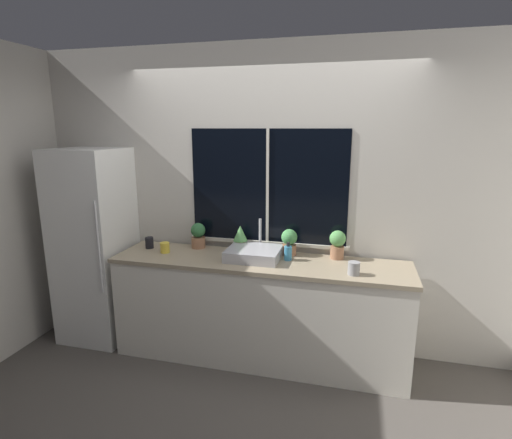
% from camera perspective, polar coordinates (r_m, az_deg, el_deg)
% --- Properties ---
extents(ground_plane, '(14.00, 14.00, 0.00)m').
position_cam_1_polar(ground_plane, '(3.53, -0.78, -21.28)').
color(ground_plane, '#4C4742').
extents(wall_back, '(8.00, 0.09, 2.70)m').
position_cam_1_polar(wall_back, '(3.59, 1.79, 2.74)').
color(wall_back, '#BCB7AD').
rests_on(wall_back, ground_plane).
extents(wall_left, '(0.06, 7.00, 2.70)m').
position_cam_1_polar(wall_left, '(5.27, -19.93, 5.26)').
color(wall_left, '#BCB7AD').
rests_on(wall_left, ground_plane).
extents(wall_right, '(0.06, 7.00, 2.70)m').
position_cam_1_polar(wall_right, '(4.59, 32.20, 2.98)').
color(wall_right, '#BCB7AD').
rests_on(wall_right, ground_plane).
extents(counter, '(2.51, 0.59, 0.90)m').
position_cam_1_polar(counter, '(3.54, 0.41, -12.73)').
color(counter, silver).
rests_on(counter, ground_plane).
extents(refrigerator, '(0.60, 0.67, 1.81)m').
position_cam_1_polar(refrigerator, '(4.08, -21.82, -3.37)').
color(refrigerator, silver).
rests_on(refrigerator, ground_plane).
extents(sink, '(0.45, 0.43, 0.30)m').
position_cam_1_polar(sink, '(3.40, -0.28, -4.85)').
color(sink, '#ADADB2').
rests_on(sink, counter).
extents(potted_plant_far_left, '(0.13, 0.13, 0.23)m').
position_cam_1_polar(potted_plant_far_left, '(3.72, -8.25, -2.23)').
color(potted_plant_far_left, '#9E6B4C').
rests_on(potted_plant_far_left, counter).
extents(potted_plant_center_left, '(0.13, 0.13, 0.24)m').
position_cam_1_polar(potted_plant_center_left, '(3.58, -2.25, -2.57)').
color(potted_plant_center_left, '#9E6B4C').
rests_on(potted_plant_center_left, counter).
extents(potted_plant_center_right, '(0.14, 0.14, 0.23)m').
position_cam_1_polar(potted_plant_center_right, '(3.49, 4.77, -3.14)').
color(potted_plant_center_right, '#9E6B4C').
rests_on(potted_plant_center_right, counter).
extents(potted_plant_far_right, '(0.14, 0.14, 0.24)m').
position_cam_1_polar(potted_plant_far_right, '(3.45, 11.56, -3.38)').
color(potted_plant_far_right, '#9E6B4C').
rests_on(potted_plant_far_right, counter).
extents(soap_bottle, '(0.07, 0.07, 0.15)m').
position_cam_1_polar(soap_bottle, '(3.37, 4.59, -4.75)').
color(soap_bottle, teal).
rests_on(soap_bottle, counter).
extents(mug_grey, '(0.09, 0.09, 0.10)m').
position_cam_1_polar(mug_grey, '(3.13, 13.80, -6.79)').
color(mug_grey, gray).
rests_on(mug_grey, counter).
extents(mug_yellow, '(0.08, 0.08, 0.09)m').
position_cam_1_polar(mug_yellow, '(3.65, -12.88, -3.92)').
color(mug_yellow, gold).
rests_on(mug_yellow, counter).
extents(mug_black, '(0.07, 0.07, 0.10)m').
position_cam_1_polar(mug_black, '(3.81, -14.99, -3.22)').
color(mug_black, black).
rests_on(mug_black, counter).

